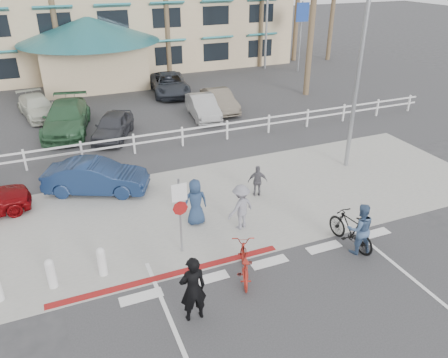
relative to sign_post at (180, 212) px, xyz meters
name	(u,v)px	position (x,y,z in m)	size (l,w,h in m)	color
ground	(279,274)	(2.30, -2.20, -1.45)	(140.00, 140.00, 0.00)	#333335
bike_path	(316,320)	(2.30, -4.20, -1.45)	(12.00, 16.00, 0.01)	#333335
sidewalk_plaza	(221,203)	(2.30, 2.30, -1.44)	(22.00, 7.00, 0.01)	gray
cross_street	(188,163)	(2.30, 6.30, -1.45)	(40.00, 5.00, 0.01)	#333335
parking_lot	(140,105)	(2.30, 15.80, -1.45)	(50.00, 16.00, 0.01)	#333335
curb_red	(170,275)	(-0.70, -1.00, -1.44)	(7.00, 0.25, 0.02)	maroon
rail_fence	(184,136)	(2.80, 8.30, -0.95)	(29.40, 0.16, 1.00)	silver
sign_post	(180,212)	(0.00, 0.00, 0.00)	(0.50, 0.10, 2.90)	gray
bollard_0	(102,261)	(-2.50, -0.20, -0.97)	(0.26, 0.26, 0.95)	silver
bollard_1	(51,273)	(-3.90, -0.20, -0.97)	(0.26, 0.26, 0.95)	silver
streetlight_0	(360,65)	(8.80, 3.30, 3.05)	(0.60, 2.00, 9.00)	gray
streetlight_1	(267,9)	(14.30, 21.80, 3.30)	(0.60, 2.00, 9.50)	gray
info_sign	(300,36)	(16.30, 19.80, 1.35)	(1.20, 0.16, 5.60)	navy
bike_red	(244,262)	(1.30, -1.87, -0.95)	(0.67, 1.91, 1.00)	maroon
rider_red	(193,289)	(-0.60, -2.88, -0.49)	(0.70, 0.46, 1.91)	black
bike_black	(351,230)	(5.13, -1.77, -0.86)	(0.55, 1.95, 1.17)	black
rider_black	(360,229)	(5.13, -2.17, -0.59)	(0.84, 0.65, 1.72)	#3A5277
pedestrian_a	(241,207)	(2.30, 0.53, -0.63)	(1.06, 0.61, 1.65)	gray
pedestrian_child	(258,181)	(3.85, 2.33, -0.81)	(0.75, 0.31, 1.29)	#56545C
pedestrian_b	(195,202)	(0.97, 1.40, -0.60)	(0.83, 0.54, 1.69)	navy
car_white_sedan	(96,177)	(-1.89, 5.09, -0.79)	(1.40, 4.01, 1.32)	#14264A
lot_car_1	(66,118)	(-2.36, 12.63, -0.68)	(2.15, 5.30, 1.54)	#2C5736
lot_car_2	(113,126)	(-0.24, 10.75, -0.80)	(1.53, 3.80, 1.30)	#303137
lot_car_3	(220,100)	(6.53, 12.82, -0.81)	(1.34, 3.86, 1.27)	#655B4E
lot_car_4	(38,107)	(-3.72, 15.86, -0.84)	(1.70, 4.17, 1.21)	beige
lot_car_5	(170,84)	(4.77, 17.54, -0.76)	(2.29, 4.96, 1.38)	#2B3039
lot_car_6	(203,107)	(5.15, 12.02, -0.80)	(1.37, 3.93, 1.29)	gray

